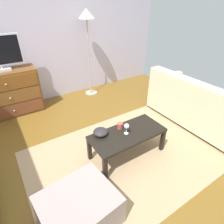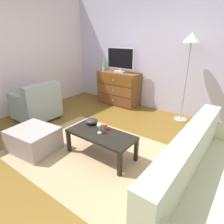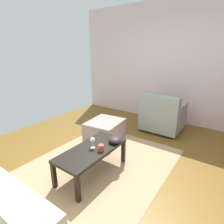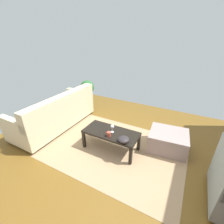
# 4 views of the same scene
# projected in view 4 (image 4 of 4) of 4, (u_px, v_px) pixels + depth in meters

# --- Properties ---
(ground_plane) EXTENTS (5.48, 5.09, 0.05)m
(ground_plane) POSITION_uv_depth(u_px,v_px,m) (120.00, 159.00, 2.86)
(ground_plane) COLOR brown
(area_rug) EXTENTS (2.60, 1.90, 0.01)m
(area_rug) POSITION_uv_depth(u_px,v_px,m) (116.00, 148.00, 3.09)
(area_rug) COLOR tan
(area_rug) RESTS_ON ground_plane
(coffee_table) EXTENTS (1.05, 0.48, 0.39)m
(coffee_table) POSITION_uv_depth(u_px,v_px,m) (111.00, 134.00, 2.94)
(coffee_table) COLOR black
(coffee_table) RESTS_ON ground_plane
(wine_glass) EXTENTS (0.07, 0.07, 0.16)m
(wine_glass) POSITION_uv_depth(u_px,v_px,m) (112.00, 127.00, 2.86)
(wine_glass) COLOR silver
(wine_glass) RESTS_ON coffee_table
(mug) EXTENTS (0.11, 0.08, 0.08)m
(mug) POSITION_uv_depth(u_px,v_px,m) (109.00, 134.00, 2.78)
(mug) COLOR #AD4939
(mug) RESTS_ON coffee_table
(bowl_decorative) EXTENTS (0.20, 0.20, 0.09)m
(bowl_decorative) POSITION_uv_depth(u_px,v_px,m) (124.00, 139.00, 2.64)
(bowl_decorative) COLOR #2B2628
(bowl_decorative) RESTS_ON coffee_table
(couch_large) EXTENTS (0.85, 2.02, 0.85)m
(couch_large) POSITION_uv_depth(u_px,v_px,m) (57.00, 114.00, 3.70)
(couch_large) COLOR #332319
(couch_large) RESTS_ON ground_plane
(ottoman) EXTENTS (0.76, 0.67, 0.37)m
(ottoman) POSITION_uv_depth(u_px,v_px,m) (168.00, 141.00, 3.01)
(ottoman) COLOR gray
(ottoman) RESTS_ON ground_plane
(potted_plant) EXTENTS (0.44, 0.44, 0.72)m
(potted_plant) POSITION_uv_depth(u_px,v_px,m) (87.00, 89.00, 5.02)
(potted_plant) COLOR brown
(potted_plant) RESTS_ON ground_plane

